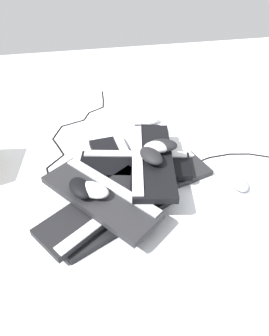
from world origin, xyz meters
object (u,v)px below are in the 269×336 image
Objects in this scene: mouse_2 at (163,145)px; keyboard_5 at (152,156)px; mouse_0 at (158,147)px; mouse_5 at (148,120)px; mouse_6 at (80,188)px; keyboard_1 at (118,169)px; mouse_3 at (93,190)px; keyboard_4 at (100,207)px; keyboard_6 at (100,196)px; mouse_4 at (151,156)px; keyboard_0 at (156,178)px; keyboard_7 at (151,159)px; mouse_1 at (238,182)px; keyboard_2 at (116,213)px; keyboard_3 at (135,165)px.

keyboard_5 is at bearing -23.02° from mouse_2.
mouse_2 is at bearing 14.46° from mouse_0.
mouse_6 reaches higher than mouse_5.
mouse_3 is at bearing -118.78° from keyboard_1.
keyboard_4 is at bearing -145.99° from mouse_0.
keyboard_1 is at bearing 66.05° from keyboard_4.
mouse_4 is at bearing 26.18° from keyboard_6.
keyboard_0 is 0.13m from mouse_0.
keyboard_7 is at bearing 43.29° from mouse_2.
keyboard_4 is 0.07m from mouse_3.
keyboard_4 reaches higher than mouse_1.
keyboard_4 is 0.31m from keyboard_5.
keyboard_4 is 1.02× the size of keyboard_6.
keyboard_2 is 4.19× the size of mouse_1.
mouse_3 and mouse_6 have the same top height.
keyboard_1 is 0.23m from keyboard_6.
keyboard_6 reaches higher than keyboard_3.
keyboard_1 is 0.40m from mouse_5.
keyboard_7 reaches higher than keyboard_1.
keyboard_1 is at bearing -2.85° from mouse_2.
keyboard_3 reaches higher than keyboard_1.
keyboard_5 is 0.38m from mouse_5.
mouse_3 is at bearing -134.48° from keyboard_3.
mouse_2 is (0.26, 0.15, 0.07)m from keyboard_6.
mouse_3 is 1.00× the size of mouse_4.
mouse_3 reaches higher than keyboard_2.
keyboard_1 is 0.47m from mouse_1.
mouse_2 is at bearing -16.18° from keyboard_1.
mouse_0 and mouse_4 have the same top height.
keyboard_6 is 3.99× the size of mouse_5.
keyboard_3 is 4.21× the size of mouse_1.
mouse_3 is (-0.18, -0.18, 0.07)m from keyboard_3.
mouse_5 reaches higher than keyboard_1.
keyboard_0 is 1.04× the size of keyboard_4.
mouse_2 is at bearing -116.47° from mouse_1.
mouse_0 and mouse_2 have the same top height.
keyboard_3 is (0.11, 0.21, 0.03)m from keyboard_2.
keyboard_1 is at bearing 158.63° from keyboard_3.
keyboard_0 and keyboard_2 have the same top height.
keyboard_2 is at bearing -11.77° from keyboard_4.
mouse_5 is (0.09, 0.42, -0.08)m from keyboard_7.
keyboard_0 is 0.16m from keyboard_1.
keyboard_0 is at bearing -81.93° from mouse_4.
keyboard_3 is 4.21× the size of mouse_3.
keyboard_5 reaches higher than keyboard_3.
keyboard_2 is 0.28m from keyboard_5.
keyboard_1 is 0.21m from mouse_2.
mouse_4 reaches higher than keyboard_3.
mouse_5 is (-0.23, 0.52, 0.00)m from mouse_1.
keyboard_2 is 1.00× the size of keyboard_7.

